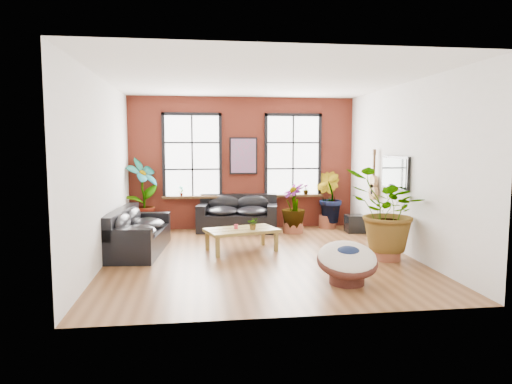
# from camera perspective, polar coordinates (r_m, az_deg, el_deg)

# --- Properties ---
(room) EXTENTS (6.04, 6.54, 3.54)m
(room) POSITION_cam_1_polar(r_m,az_deg,el_deg) (9.16, 0.37, 2.79)
(room) COLOR brown
(room) RESTS_ON ground
(sofa_back) EXTENTS (2.18, 1.33, 0.94)m
(sofa_back) POSITION_cam_1_polar(r_m,az_deg,el_deg) (11.94, -2.29, -2.84)
(sofa_back) COLOR black
(sofa_back) RESTS_ON ground
(sofa_left) EXTENTS (1.18, 2.37, 0.91)m
(sofa_left) POSITION_cam_1_polar(r_m,az_deg,el_deg) (9.92, -14.77, -4.94)
(sofa_left) COLOR black
(sofa_left) RESTS_ON ground
(coffee_table) EXTENTS (1.65, 1.22, 0.57)m
(coffee_table) POSITION_cam_1_polar(r_m,az_deg,el_deg) (9.69, -1.83, -4.95)
(coffee_table) COLOR brown
(coffee_table) RESTS_ON ground
(papasan_chair) EXTENTS (1.08, 1.09, 0.74)m
(papasan_chair) POSITION_cam_1_polar(r_m,az_deg,el_deg) (7.60, 11.32, -8.44)
(papasan_chair) COLOR #482119
(papasan_chair) RESTS_ON ground
(poster) EXTENTS (0.74, 0.06, 0.98)m
(poster) POSITION_cam_1_polar(r_m,az_deg,el_deg) (12.16, -1.58, 4.54)
(poster) COLOR black
(poster) RESTS_ON room
(tv_wall_unit) EXTENTS (0.13, 1.86, 1.20)m
(tv_wall_unit) POSITION_cam_1_polar(r_m,az_deg,el_deg) (10.41, 16.23, 1.81)
(tv_wall_unit) COLOR black
(tv_wall_unit) RESTS_ON room
(media_box) EXTENTS (0.56, 0.47, 0.45)m
(media_box) POSITION_cam_1_polar(r_m,az_deg,el_deg) (12.02, 12.44, -3.89)
(media_box) COLOR black
(media_box) RESTS_ON ground
(pot_back_left) EXTENTS (0.69, 0.69, 0.40)m
(pot_back_left) POSITION_cam_1_polar(r_m,az_deg,el_deg) (12.03, -13.78, -4.04)
(pot_back_left) COLOR brown
(pot_back_left) RESTS_ON ground
(pot_back_right) EXTENTS (0.57, 0.57, 0.34)m
(pot_back_right) POSITION_cam_1_polar(r_m,az_deg,el_deg) (12.53, 8.92, -3.66)
(pot_back_right) COLOR brown
(pot_back_right) RESTS_ON ground
(pot_right_wall) EXTENTS (0.55, 0.55, 0.36)m
(pot_right_wall) POSITION_cam_1_polar(r_m,az_deg,el_deg) (9.34, 16.12, -7.08)
(pot_right_wall) COLOR brown
(pot_right_wall) RESTS_ON ground
(pot_mid) EXTENTS (0.55, 0.55, 0.37)m
(pot_mid) POSITION_cam_1_polar(r_m,az_deg,el_deg) (11.74, 4.65, -4.19)
(pot_mid) COLOR brown
(pot_mid) RESTS_ON ground
(floor_plant_back_left) EXTENTS (1.09, 1.12, 1.77)m
(floor_plant_back_left) POSITION_cam_1_polar(r_m,az_deg,el_deg) (11.95, -13.94, -0.05)
(floor_plant_back_left) COLOR #143B0F
(floor_plant_back_left) RESTS_ON ground
(floor_plant_back_right) EXTENTS (0.92, 0.97, 1.38)m
(floor_plant_back_right) POSITION_cam_1_polar(r_m,az_deg,el_deg) (12.47, 9.05, -0.62)
(floor_plant_back_right) COLOR #143B0F
(floor_plant_back_right) RESTS_ON ground
(floor_plant_right_wall) EXTENTS (1.85, 1.75, 1.63)m
(floor_plant_right_wall) POSITION_cam_1_polar(r_m,az_deg,el_deg) (9.21, 16.01, -2.26)
(floor_plant_right_wall) COLOR #143B0F
(floor_plant_right_wall) RESTS_ON ground
(floor_plant_mid) EXTENTS (0.80, 0.80, 1.12)m
(floor_plant_mid) POSITION_cam_1_polar(r_m,az_deg,el_deg) (11.63, 4.68, -1.72)
(floor_plant_mid) COLOR #143B0F
(floor_plant_mid) RESTS_ON ground
(table_plant) EXTENTS (0.28, 0.25, 0.26)m
(table_plant) POSITION_cam_1_polar(r_m,az_deg,el_deg) (9.57, -0.35, -3.97)
(table_plant) COLOR #143B0F
(table_plant) RESTS_ON coffee_table
(sill_plant_left) EXTENTS (0.17, 0.17, 0.27)m
(sill_plant_left) POSITION_cam_1_polar(r_m,az_deg,el_deg) (12.11, -9.33, 0.12)
(sill_plant_left) COLOR #143B0F
(sill_plant_left) RESTS_ON room
(sill_plant_right) EXTENTS (0.19, 0.19, 0.27)m
(sill_plant_right) POSITION_cam_1_polar(r_m,az_deg,el_deg) (12.46, 6.25, 0.33)
(sill_plant_right) COLOR #143B0F
(sill_plant_right) RESTS_ON room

